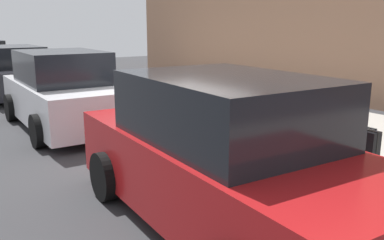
{
  "coord_description": "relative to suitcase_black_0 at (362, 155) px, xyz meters",
  "views": [
    {
      "loc": [
        -6.72,
        4.2,
        2.24
      ],
      "look_at": [
        -0.77,
        0.08,
        0.56
      ],
      "focal_mm": 38.78,
      "sensor_mm": 36.0,
      "label": 1
    }
  ],
  "objects": [
    {
      "name": "suitcase_red_5",
      "position": [
        2.56,
        -0.07,
        -0.03
      ],
      "size": [
        0.43,
        0.23,
        0.99
      ],
      "color": "red",
      "rests_on": "sidewalk_curb"
    },
    {
      "name": "ground_plane",
      "position": [
        3.62,
        0.77,
        -0.5
      ],
      "size": [
        40.0,
        40.0,
        0.0
      ],
      "primitive_type": "plane",
      "color": "#333335"
    },
    {
      "name": "suitcase_maroon_9",
      "position": [
        4.71,
        -0.01,
        -0.01
      ],
      "size": [
        0.35,
        0.24,
        0.95
      ],
      "color": "maroon",
      "rests_on": "sidewalk_curb"
    },
    {
      "name": "suitcase_teal_1",
      "position": [
        0.55,
        -0.03,
        -0.07
      ],
      "size": [
        0.5,
        0.26,
        0.8
      ],
      "color": "#0F606B",
      "rests_on": "sidewalk_curb"
    },
    {
      "name": "suitcase_black_7",
      "position": [
        3.68,
        0.05,
        -0.03
      ],
      "size": [
        0.42,
        0.24,
        0.86
      ],
      "color": "black",
      "rests_on": "sidewalk_curb"
    },
    {
      "name": "suitcase_maroon_2",
      "position": [
        1.09,
        -0.02,
        -0.01
      ],
      "size": [
        0.38,
        0.21,
        0.89
      ],
      "color": "maroon",
      "rests_on": "sidewalk_curb"
    },
    {
      "name": "suitcase_silver_6",
      "position": [
        3.12,
        -0.06,
        -0.05
      ],
      "size": [
        0.5,
        0.19,
        0.91
      ],
      "color": "#9EA0A8",
      "rests_on": "sidewalk_curb"
    },
    {
      "name": "bollard_post",
      "position": [
        6.11,
        0.16,
        0.1
      ],
      "size": [
        0.16,
        0.16,
        0.92
      ],
      "primitive_type": "cylinder",
      "color": "brown",
      "rests_on": "sidewalk_curb"
    },
    {
      "name": "suitcase_black_0",
      "position": [
        0.0,
        0.0,
        0.0
      ],
      "size": [
        0.41,
        0.19,
        0.78
      ],
      "color": "black",
      "rests_on": "sidewalk_curb"
    },
    {
      "name": "suitcase_teal_8",
      "position": [
        4.22,
        0.03,
        -0.06
      ],
      "size": [
        0.44,
        0.27,
        0.66
      ],
      "color": "#0F606B",
      "rests_on": "sidewalk_curb"
    },
    {
      "name": "fire_hydrant",
      "position": [
        5.49,
        0.01,
        0.04
      ],
      "size": [
        0.39,
        0.21,
        0.76
      ],
      "color": "#D89E0C",
      "rests_on": "sidewalk_curb"
    },
    {
      "name": "suitcase_olive_3",
      "position": [
        1.58,
        -0.02,
        -0.06
      ],
      "size": [
        0.4,
        0.26,
        0.92
      ],
      "color": "#59601E",
      "rests_on": "sidewalk_curb"
    },
    {
      "name": "sidewalk_curb",
      "position": [
        3.62,
        -1.73,
        -0.43
      ],
      "size": [
        18.0,
        5.0,
        0.14
      ],
      "primitive_type": "cube",
      "color": "#ADA89E",
      "rests_on": "ground_plane"
    },
    {
      "name": "suitcase_navy_4",
      "position": [
        2.06,
        0.08,
        -0.0
      ],
      "size": [
        0.36,
        0.24,
        0.77
      ],
      "color": "navy",
      "rests_on": "sidewalk_curb"
    },
    {
      "name": "parked_car_white_1",
      "position": [
        5.87,
        2.18,
        0.28
      ],
      "size": [
        4.26,
        2.05,
        1.68
      ],
      "color": "silver",
      "rests_on": "ground_plane"
    },
    {
      "name": "parked_car_red_0",
      "position": [
        0.28,
        2.18,
        0.3
      ],
      "size": [
        4.51,
        2.2,
        1.71
      ],
      "color": "#AD1619",
      "rests_on": "ground_plane"
    },
    {
      "name": "parked_car_charcoal_2",
      "position": [
        11.1,
        2.18,
        0.24
      ],
      "size": [
        4.73,
        2.15,
        1.56
      ],
      "color": "black",
      "rests_on": "ground_plane"
    }
  ]
}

